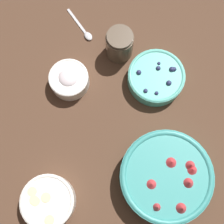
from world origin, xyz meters
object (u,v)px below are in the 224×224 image
Objects in this scene: bowl_bananas at (48,201)px; bowl_cream at (69,79)px; bowl_strawberries at (166,177)px; bowl_blueberries at (156,77)px; jar_chocolate at (119,45)px.

bowl_bananas is 0.36m from bowl_cream.
bowl_strawberries reaches higher than bowl_blueberries.
bowl_strawberries is at bearing 66.91° from bowl_cream.
bowl_blueberries is 0.15m from jar_chocolate.
jar_chocolate is at bearing -139.38° from bowl_strawberries.
bowl_cream is at bearing -113.09° from bowl_strawberries.
bowl_bananas is 0.50m from jar_chocolate.
bowl_cream is (-0.16, -0.37, -0.01)m from bowl_strawberries.
bowl_strawberries is 0.40m from bowl_cream.
jar_chocolate reaches higher than bowl_strawberries.
jar_chocolate is (-0.31, -0.27, 0.00)m from bowl_strawberries.
bowl_cream is at bearing -164.23° from bowl_bananas.
bowl_strawberries is 0.30m from bowl_blueberries.
jar_chocolate is (-0.05, -0.14, 0.02)m from bowl_blueberries.
bowl_bananas is (0.45, -0.14, 0.00)m from bowl_blueberries.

